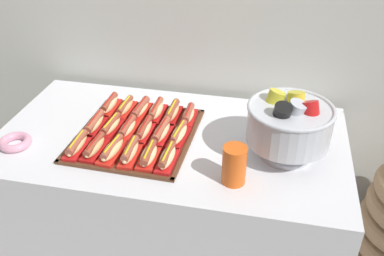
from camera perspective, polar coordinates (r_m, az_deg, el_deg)
buffet_table at (r=2.05m, az=-2.64°, el=-9.72°), size 1.48×0.81×0.77m
serving_tray at (r=1.84m, az=-7.42°, el=-0.95°), size 0.49×0.54×0.01m
hot_dog_0 at (r=1.77m, az=-15.02°, el=-2.20°), size 0.06×0.18×0.06m
hot_dog_1 at (r=1.74m, az=-12.83°, el=-2.52°), size 0.07×0.17×0.06m
hot_dog_2 at (r=1.71m, az=-10.55°, el=-2.89°), size 0.08×0.18×0.06m
hot_dog_3 at (r=1.68m, az=-8.21°, el=-3.16°), size 0.06×0.17×0.06m
hot_dog_4 at (r=1.66m, az=-5.78°, el=-3.66°), size 0.07×0.16×0.06m
hot_dog_5 at (r=1.64m, az=-3.29°, el=-3.96°), size 0.06×0.17×0.06m
hot_dog_6 at (r=1.89m, az=-12.82°, el=0.55°), size 0.06×0.18×0.06m
hot_dog_7 at (r=1.86m, az=-10.73°, el=0.25°), size 0.07×0.17×0.06m
hot_dog_8 at (r=1.83m, az=-8.58°, el=-0.05°), size 0.07×0.16×0.06m
hot_dog_9 at (r=1.81m, az=-6.37°, el=-0.29°), size 0.06×0.17×0.06m
hot_dog_10 at (r=1.79m, az=-4.11°, el=-0.55°), size 0.07×0.18×0.06m
hot_dog_11 at (r=1.77m, az=-1.78°, el=-0.90°), size 0.08×0.18×0.06m
hot_dog_12 at (r=2.02m, az=-10.90°, el=3.02°), size 0.06×0.17×0.06m
hot_dog_13 at (r=1.99m, az=-8.90°, el=2.69°), size 0.07×0.17×0.06m
hot_dog_14 at (r=1.96m, az=-6.87°, el=2.48°), size 0.07×0.18×0.06m
hot_dog_15 at (r=1.94m, az=-4.79°, el=2.29°), size 0.07×0.17×0.06m
hot_dog_16 at (r=1.92m, az=-2.66°, el=2.05°), size 0.06×0.18×0.06m
hot_dog_17 at (r=1.90m, az=-0.49°, el=1.70°), size 0.06×0.15×0.06m
punch_bowl at (r=1.67m, az=12.81°, el=0.64°), size 0.33×0.33×0.27m
cup_stack at (r=1.54m, az=5.64°, el=-4.91°), size 0.09×0.09×0.15m
donut at (r=1.90m, az=-22.47°, el=-1.75°), size 0.13×0.13×0.03m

